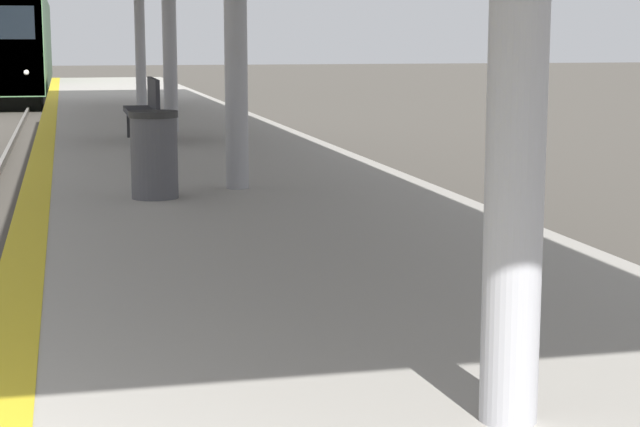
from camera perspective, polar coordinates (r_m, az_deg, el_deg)
train at (r=48.79m, az=-15.88°, el=8.70°), size 2.68×23.23×4.44m
trash_bin at (r=10.21m, az=-8.83°, el=3.13°), size 0.46×0.46×0.82m
bench at (r=16.00m, az=-9.30°, el=5.57°), size 0.44×1.53×0.92m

